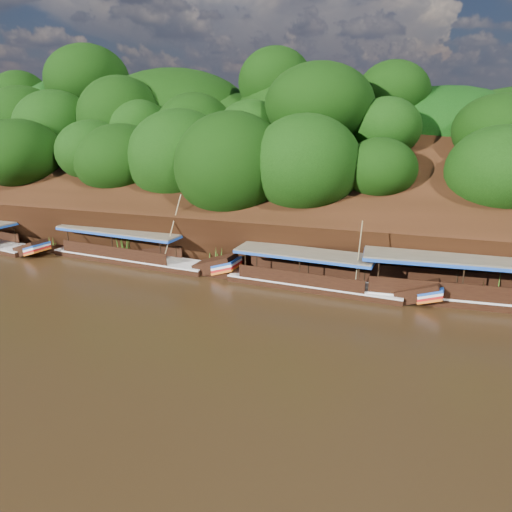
{
  "coord_description": "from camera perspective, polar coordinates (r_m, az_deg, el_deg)",
  "views": [
    {
      "loc": [
        7.13,
        -21.97,
        11.1
      ],
      "look_at": [
        -2.28,
        7.0,
        1.85
      ],
      "focal_mm": 35.0,
      "sensor_mm": 36.0,
      "label": 1
    }
  ],
  "objects": [
    {
      "name": "riverbank",
      "position": [
        46.2,
        8.78,
        5.19
      ],
      "size": [
        120.0,
        30.06,
        19.4
      ],
      "color": "black",
      "rests_on": "ground"
    },
    {
      "name": "boat_2",
      "position": [
        37.42,
        -13.21,
        0.03
      ],
      "size": [
        15.22,
        3.54,
        5.72
      ],
      "rotation": [
        0.0,
        0.0,
        -0.1
      ],
      "color": "black",
      "rests_on": "ground"
    },
    {
      "name": "boat_0",
      "position": [
        31.93,
        25.25,
        -3.96
      ],
      "size": [
        16.92,
        3.37,
        6.14
      ],
      "rotation": [
        0.0,
        0.0,
        0.05
      ],
      "color": "black",
      "rests_on": "ground"
    },
    {
      "name": "boat_1",
      "position": [
        31.49,
        7.86,
        -2.92
      ],
      "size": [
        13.36,
        3.13,
        5.3
      ],
      "rotation": [
        0.0,
        0.0,
        -0.09
      ],
      "color": "black",
      "rests_on": "ground"
    },
    {
      "name": "ground",
      "position": [
        25.63,
        0.02,
        -8.77
      ],
      "size": [
        160.0,
        160.0,
        0.0
      ],
      "primitive_type": "plane",
      "color": "black",
      "rests_on": "ground"
    },
    {
      "name": "reeds",
      "position": [
        34.82,
        -1.41,
        -0.17
      ],
      "size": [
        51.43,
        2.23,
        2.11
      ],
      "color": "#3E751D",
      "rests_on": "ground"
    }
  ]
}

